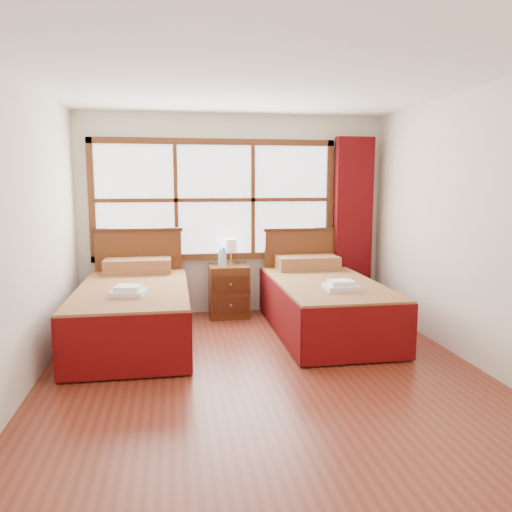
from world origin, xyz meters
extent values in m
plane|color=maroon|center=(0.00, 0.00, 0.00)|extent=(4.50, 4.50, 0.00)
plane|color=white|center=(0.00, 0.00, 2.60)|extent=(4.50, 4.50, 0.00)
plane|color=silver|center=(0.00, 2.25, 1.30)|extent=(4.00, 0.00, 4.00)
plane|color=silver|center=(-2.00, 0.00, 1.30)|extent=(0.00, 4.50, 4.50)
plane|color=silver|center=(2.00, 0.00, 1.30)|extent=(0.00, 4.50, 4.50)
cube|color=white|center=(-0.25, 2.22, 1.50)|extent=(3.00, 0.02, 1.40)
cube|color=#562B12|center=(-0.25, 2.20, 0.76)|extent=(3.16, 0.06, 0.08)
cube|color=#562B12|center=(-0.25, 2.20, 2.24)|extent=(3.16, 0.06, 0.08)
cube|color=#562B12|center=(-1.79, 2.20, 1.50)|extent=(0.08, 0.06, 1.56)
cube|color=#562B12|center=(1.29, 2.20, 1.50)|extent=(0.08, 0.06, 1.56)
cube|color=#562B12|center=(-0.75, 2.20, 1.50)|extent=(0.05, 0.05, 1.40)
cube|color=#562B12|center=(0.25, 2.20, 1.50)|extent=(0.05, 0.05, 1.40)
cube|color=#562B12|center=(-0.25, 2.20, 1.50)|extent=(3.00, 0.05, 0.05)
cube|color=#59080B|center=(1.60, 2.11, 1.17)|extent=(0.50, 0.16, 2.30)
cube|color=#3D1C0C|center=(-1.23, 1.13, 0.17)|extent=(1.03, 2.06, 0.34)
cube|color=#631F0E|center=(-1.23, 1.13, 0.48)|extent=(1.15, 2.28, 0.28)
cube|color=#650A0B|center=(-1.81, 1.13, 0.31)|extent=(0.03, 2.28, 0.57)
cube|color=#650A0B|center=(-0.66, 1.13, 0.31)|extent=(0.03, 2.28, 0.57)
cube|color=#650A0B|center=(-1.23, 0.00, 0.31)|extent=(1.15, 0.03, 0.57)
cube|color=#631F0E|center=(-1.23, 1.96, 0.71)|extent=(0.81, 0.47, 0.18)
cube|color=#562B12|center=(-1.23, 2.14, 0.56)|extent=(1.07, 0.06, 1.12)
cube|color=#3D1C0C|center=(-1.23, 2.14, 1.13)|extent=(1.12, 0.08, 0.04)
cube|color=#3D1C0C|center=(0.92, 1.13, 0.16)|extent=(1.01, 2.01, 0.33)
cube|color=#631F0E|center=(0.92, 1.13, 0.46)|extent=(1.13, 2.23, 0.27)
cube|color=#650A0B|center=(0.36, 1.13, 0.30)|extent=(0.03, 2.23, 0.56)
cube|color=#650A0B|center=(1.49, 1.13, 0.30)|extent=(0.03, 2.23, 0.56)
cube|color=#650A0B|center=(0.92, 0.02, 0.30)|extent=(1.13, 0.03, 0.56)
cube|color=#631F0E|center=(0.92, 1.94, 0.69)|extent=(0.79, 0.46, 0.17)
cube|color=#562B12|center=(0.92, 2.14, 0.55)|extent=(1.05, 0.06, 1.09)
cube|color=#3D1C0C|center=(0.92, 2.14, 1.10)|extent=(1.09, 0.08, 0.04)
cube|color=#562B12|center=(-0.10, 2.00, 0.33)|extent=(0.50, 0.45, 0.67)
cube|color=#3D1C0C|center=(-0.10, 1.77, 0.20)|extent=(0.44, 0.02, 0.20)
cube|color=#3D1C0C|center=(-0.10, 1.77, 0.47)|extent=(0.44, 0.02, 0.20)
sphere|color=#A87939|center=(-0.10, 1.75, 0.20)|extent=(0.03, 0.03, 0.03)
sphere|color=#A87939|center=(-0.10, 1.75, 0.47)|extent=(0.03, 0.03, 0.03)
cube|color=white|center=(-1.25, 0.68, 0.64)|extent=(0.37, 0.34, 0.05)
cube|color=white|center=(-1.25, 0.68, 0.69)|extent=(0.28, 0.26, 0.05)
cube|color=white|center=(0.95, 0.65, 0.63)|extent=(0.34, 0.30, 0.05)
cube|color=white|center=(0.95, 0.65, 0.68)|extent=(0.26, 0.23, 0.05)
cylinder|color=gold|center=(-0.06, 2.10, 0.68)|extent=(0.10, 0.10, 0.02)
cylinder|color=gold|center=(-0.06, 2.10, 0.76)|extent=(0.02, 0.02, 0.14)
cylinder|color=silver|center=(-0.06, 2.10, 0.92)|extent=(0.17, 0.17, 0.17)
cylinder|color=#AAC9DA|center=(-0.21, 1.94, 0.77)|extent=(0.06, 0.06, 0.20)
cylinder|color=blue|center=(-0.21, 1.94, 0.89)|extent=(0.03, 0.03, 0.03)
cylinder|color=#AAC9DA|center=(-0.17, 1.90, 0.78)|extent=(0.06, 0.06, 0.22)
cylinder|color=blue|center=(-0.17, 1.90, 0.90)|extent=(0.03, 0.03, 0.03)
camera|label=1|loc=(-0.78, -4.30, 1.72)|focal=35.00mm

